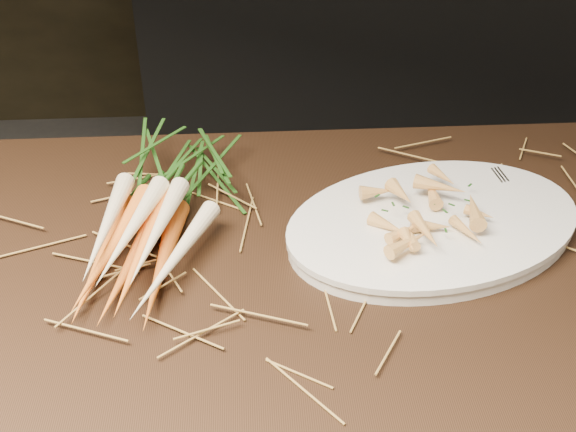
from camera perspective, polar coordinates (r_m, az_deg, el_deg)
The scene contains 6 objects.
back_counter at distance 2.94m, azimuth 7.30°, elevation 12.84°, with size 1.82×0.62×0.84m.
straw_bedding at distance 1.03m, azimuth 10.15°, elevation -1.92°, with size 1.40×0.60×0.02m, color olive, non-canonical shape.
root_veg_bunch at distance 1.07m, azimuth -10.15°, elevation 1.82°, with size 0.22×0.49×0.09m.
serving_platter at distance 1.06m, azimuth 11.38°, elevation -0.86°, with size 0.43×0.29×0.02m, color white, non-canonical shape.
roasted_veg_heap at distance 1.04m, azimuth 11.61°, elevation 0.74°, with size 0.21×0.15×0.05m, color #C3813E, non-canonical shape.
serving_fork at distance 1.12m, azimuth 18.75°, elevation 0.87°, with size 0.01×0.16×0.00m, color silver.
Camera 1 is at (-0.23, -0.50, 1.52)m, focal length 45.00 mm.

